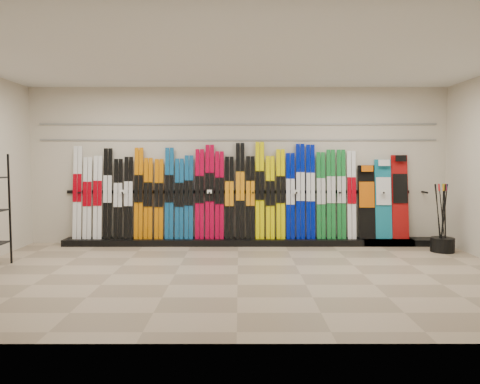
{
  "coord_description": "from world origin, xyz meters",
  "views": [
    {
      "loc": [
        0.02,
        -6.52,
        1.63
      ],
      "look_at": [
        0.03,
        1.0,
        1.1
      ],
      "focal_mm": 35.0,
      "sensor_mm": 36.0,
      "label": 1
    }
  ],
  "objects": [
    {
      "name": "floor",
      "position": [
        0.0,
        0.0,
        0.0
      ],
      "size": [
        8.0,
        8.0,
        0.0
      ],
      "primitive_type": "plane",
      "color": "gray",
      "rests_on": "ground"
    },
    {
      "name": "ski_poles",
      "position": [
        3.58,
        1.62,
        0.61
      ],
      "size": [
        0.25,
        0.28,
        1.18
      ],
      "color": "black",
      "rests_on": "pole_bin"
    },
    {
      "name": "ceiling",
      "position": [
        0.0,
        0.0,
        3.0
      ],
      "size": [
        8.0,
        8.0,
        0.0
      ],
      "primitive_type": "plane",
      "rotation": [
        3.14,
        0.0,
        0.0
      ],
      "color": "silver",
      "rests_on": "back_wall"
    },
    {
      "name": "skis",
      "position": [
        -0.42,
        2.32,
        0.95
      ],
      "size": [
        5.38,
        0.22,
        1.84
      ],
      "color": "white",
      "rests_on": "ski_rack_base"
    },
    {
      "name": "back_wall",
      "position": [
        0.0,
        2.5,
        1.5
      ],
      "size": [
        8.0,
        0.0,
        8.0
      ],
      "primitive_type": "plane",
      "rotation": [
        1.57,
        0.0,
        0.0
      ],
      "color": "beige",
      "rests_on": "floor"
    },
    {
      "name": "ski_rack_base",
      "position": [
        0.22,
        2.28,
        0.06
      ],
      "size": [
        8.0,
        0.4,
        0.12
      ],
      "primitive_type": "cube",
      "color": "black",
      "rests_on": "floor"
    },
    {
      "name": "pole_bin",
      "position": [
        3.6,
        1.61,
        0.12
      ],
      "size": [
        0.41,
        0.41,
        0.25
      ],
      "primitive_type": "cylinder",
      "color": "black",
      "rests_on": "floor"
    },
    {
      "name": "snowboards",
      "position": [
        2.78,
        2.36,
        0.87
      ],
      "size": [
        0.96,
        0.24,
        1.59
      ],
      "color": "black",
      "rests_on": "ski_rack_base"
    },
    {
      "name": "slatwall_rail_1",
      "position": [
        0.0,
        2.48,
        2.3
      ],
      "size": [
        7.6,
        0.02,
        0.03
      ],
      "primitive_type": "cube",
      "color": "gray",
      "rests_on": "back_wall"
    },
    {
      "name": "slatwall_rail_0",
      "position": [
        0.0,
        2.48,
        2.0
      ],
      "size": [
        7.6,
        0.02,
        0.03
      ],
      "primitive_type": "cube",
      "color": "gray",
      "rests_on": "back_wall"
    }
  ]
}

